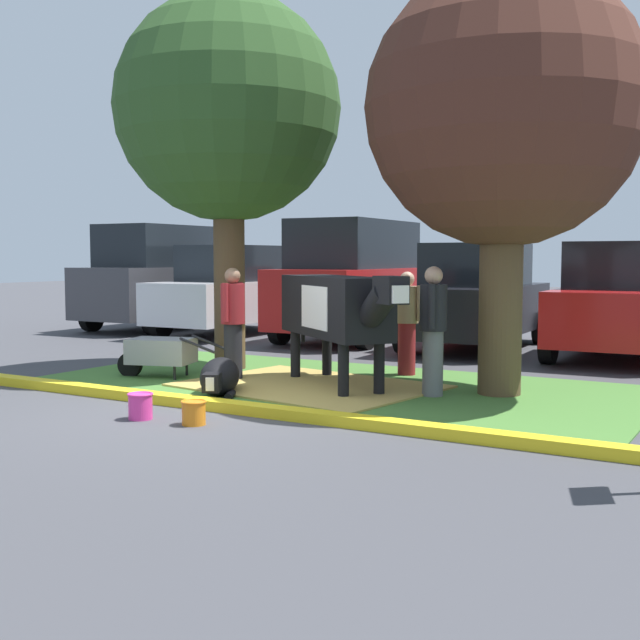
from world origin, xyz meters
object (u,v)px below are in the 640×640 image
Objects in this scene: person_visitor_near at (407,320)px; calf_lying at (220,377)px; sedan_blue at (476,297)px; cow_holstein at (338,308)px; sedan_red at (620,301)px; suv_dark_grey at (163,277)px; suv_black at (355,280)px; shade_tree_left at (228,110)px; wheelbarrow at (160,352)px; person_handler at (433,327)px; person_visitor_far at (233,321)px; bucket_pink at (140,405)px; shade_tree_right at (504,110)px; hatchback_white at (232,291)px; bucket_orange at (194,412)px.

calf_lying is at bearing -116.16° from person_visitor_near.
calf_lying is 0.29× the size of sedan_blue.
cow_holstein is 6.03m from sedan_red.
calf_lying is 7.62m from sedan_red.
suv_dark_grey is 5.38m from suv_black.
suv_black is (-3.07, 4.14, 0.44)m from person_visitor_near.
suv_black is at bearing 94.79° from shade_tree_left.
wheelbarrow reaches higher than calf_lying.
person_handler reaches higher than person_visitor_far.
person_handler is at bearing 4.70° from person_visitor_far.
person_handler is 4.10m from wheelbarrow.
calf_lying is 4.51× the size of bucket_pink.
shade_tree_right reaches higher than person_handler.
suv_black is at bearing 126.60° from person_visitor_near.
calf_lying is at bearing -149.17° from shade_tree_right.
shade_tree_left reaches higher than hatchback_white.
suv_dark_grey reaches higher than hatchback_white.
person_visitor_near is at bearing 42.24° from person_visitor_far.
suv_black is (-1.17, 5.86, 0.41)m from person_visitor_far.
person_handler reaches higher than calf_lying.
sedan_blue is at bearing 74.33° from person_visitor_far.
bucket_pink is 0.06× the size of hatchback_white.
suv_black is (2.99, 0.31, 0.29)m from hatchback_white.
hatchback_white is (-7.09, 5.32, 0.10)m from person_handler.
bucket_orange is (-2.21, -3.37, -3.44)m from shade_tree_right.
hatchback_white is (-7.77, 4.76, -2.59)m from shade_tree_right.
suv_black reaches higher than calf_lying.
shade_tree_right is 3.37m from person_visitor_near.
sedan_red is (3.50, 8.25, 0.83)m from bucket_pink.
person_handler is at bearing -76.06° from sedan_blue.
bucket_pink is at bearing -130.10° from shade_tree_right.
hatchback_white is (2.39, -0.38, -0.29)m from suv_dark_grey.
person_visitor_far is at bearing -126.89° from sedan_red.
bucket_orange is (2.51, -2.28, -0.25)m from wheelbarrow.
suv_dark_grey is 10.77m from sedan_red.
shade_tree_right is at bearing -28.49° from person_visitor_near.
suv_black is at bearing 115.95° from cow_holstein.
shade_tree_left is 1.24× the size of suv_black.
wheelbarrow is 6.56m from sedan_blue.
hatchback_white is at bearing 126.37° from shade_tree_left.
person_visitor_near is at bearing 74.77° from bucket_pink.
suv_black reaches higher than person_visitor_near.
person_visitor_far reaches higher than calf_lying.
bucket_orange is (-1.53, -2.81, -0.75)m from person_handler.
calf_lying is 0.29× the size of sedan_red.
wheelbarrow is (-0.35, -1.22, -3.61)m from shade_tree_left.
shade_tree_right is 19.60× the size of bucket_orange.
person_handler is (2.38, 1.27, 0.65)m from calf_lying.
hatchback_white reaches higher than person_visitor_far.
sedan_red reaches higher than bucket_orange.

